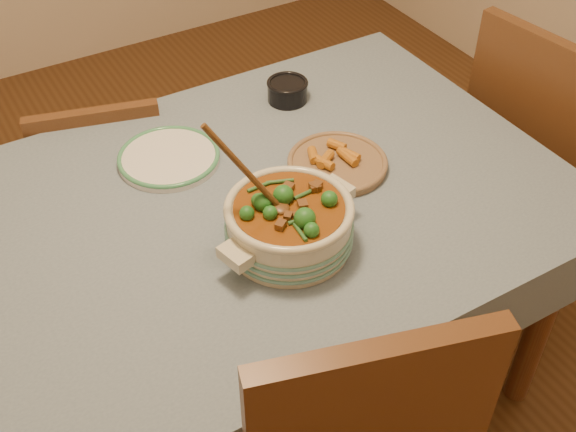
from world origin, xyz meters
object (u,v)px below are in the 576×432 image
at_px(stew_casserole, 289,220).
at_px(fried_plate, 337,162).
at_px(chair_right, 542,144).
at_px(condiment_bowl, 287,90).
at_px(chair_far, 108,186).
at_px(dining_table, 231,237).
at_px(white_plate, 169,157).

relative_size(stew_casserole, fried_plate, 1.23).
relative_size(fried_plate, chair_right, 0.31).
height_order(condiment_bowl, chair_right, chair_right).
xyz_separation_m(condiment_bowl, chair_right, (0.74, -0.34, -0.25)).
relative_size(fried_plate, chair_far, 0.38).
bearing_deg(fried_plate, condiment_bowl, 81.64).
bearing_deg(stew_casserole, fried_plate, 35.76).
bearing_deg(dining_table, white_plate, 100.81).
bearing_deg(fried_plate, chair_far, 126.54).
bearing_deg(dining_table, stew_casserole, -70.38).
xyz_separation_m(dining_table, condiment_bowl, (0.36, 0.34, 0.13)).
xyz_separation_m(stew_casserole, condiment_bowl, (0.30, 0.52, -0.04)).
relative_size(stew_casserole, white_plate, 1.13).
xyz_separation_m(white_plate, chair_right, (1.15, -0.25, -0.23)).
bearing_deg(chair_far, condiment_bowl, 166.80).
bearing_deg(condiment_bowl, stew_casserole, -120.22).
xyz_separation_m(white_plate, chair_far, (-0.09, 0.37, -0.32)).
distance_m(condiment_bowl, chair_right, 0.85).
relative_size(dining_table, chair_far, 2.12).
bearing_deg(dining_table, fried_plate, 0.76).
distance_m(fried_plate, chair_far, 0.82).
height_order(stew_casserole, condiment_bowl, stew_casserole).
height_order(white_plate, chair_far, chair_far).
bearing_deg(chair_right, stew_casserole, 92.36).
xyz_separation_m(stew_casserole, fried_plate, (0.25, 0.18, -0.06)).
bearing_deg(fried_plate, dining_table, -179.24).
xyz_separation_m(white_plate, condiment_bowl, (0.41, 0.09, 0.02)).
bearing_deg(stew_casserole, dining_table, 109.62).
height_order(dining_table, chair_right, chair_right).
relative_size(dining_table, condiment_bowl, 11.80).
xyz_separation_m(stew_casserole, chair_far, (-0.20, 0.79, -0.38)).
bearing_deg(fried_plate, chair_right, -0.27).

